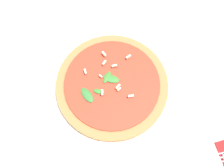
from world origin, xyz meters
TOP-DOWN VIEW (x-y plane):
  - ground_plane at (0.00, 0.00)m, footprint 6.00×6.00m
  - pizza_arugula_main at (0.01, -0.02)m, footprint 0.30×0.30m

SIDE VIEW (x-z plane):
  - ground_plane at x=0.00m, z-range 0.00..0.00m
  - pizza_arugula_main at x=0.01m, z-range -0.01..0.04m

